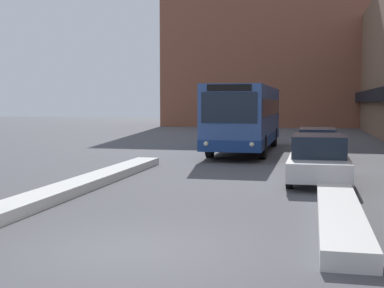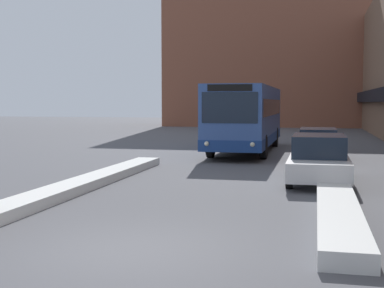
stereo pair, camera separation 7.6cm
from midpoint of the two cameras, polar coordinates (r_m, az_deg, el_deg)
The scene contains 7 objects.
ground_plane at distance 9.34m, azimuth -6.67°, elevation -11.35°, with size 160.00×160.00×0.00m, color #515156.
building_backdrop_far at distance 59.48m, azimuth 10.24°, elevation 11.26°, with size 26.00×8.00×19.38m.
snow_bank_left at distance 15.29m, azimuth -12.96°, elevation -4.70°, with size 0.90×14.85×0.28m.
snow_bank_right at distance 15.44m, azimuth 14.99°, elevation -4.56°, with size 0.90×14.38×0.33m.
city_bus at distance 27.78m, azimuth 5.93°, elevation 2.92°, with size 2.71×11.41×3.33m.
parked_car_front at distance 17.52m, azimuth 13.49°, elevation -1.52°, with size 1.89×4.76×1.51m.
parked_car_middle at distance 24.40m, azimuth 13.38°, elevation 0.00°, with size 1.80×4.84×1.39m.
Camera 2 is at (3.09, -8.45, 2.53)m, focal length 50.00 mm.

